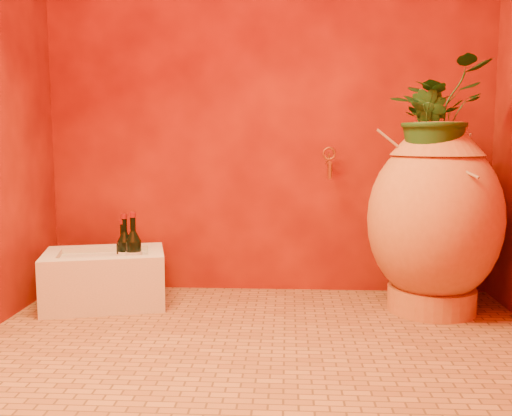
# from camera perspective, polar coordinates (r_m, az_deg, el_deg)

# --- Properties ---
(floor) EXTENTS (2.50, 2.50, 0.00)m
(floor) POSITION_cam_1_polar(r_m,az_deg,el_deg) (2.42, 0.33, -14.32)
(floor) COLOR #935B30
(floor) RESTS_ON ground
(wall_back) EXTENTS (2.50, 0.02, 2.50)m
(wall_back) POSITION_cam_1_polar(r_m,az_deg,el_deg) (3.27, 1.25, 13.55)
(wall_back) COLOR #590B05
(wall_back) RESTS_ON ground
(amphora) EXTENTS (0.69, 0.69, 0.96)m
(amphora) POSITION_cam_1_polar(r_m,az_deg,el_deg) (3.00, 17.41, -1.02)
(amphora) COLOR #B57033
(amphora) RESTS_ON floor
(stone_basin) EXTENTS (0.70, 0.56, 0.29)m
(stone_basin) POSITION_cam_1_polar(r_m,az_deg,el_deg) (3.14, -14.88, -6.91)
(stone_basin) COLOR beige
(stone_basin) RESTS_ON floor
(wine_bottle_a) EXTENTS (0.08, 0.08, 0.34)m
(wine_bottle_a) POSITION_cam_1_polar(r_m,az_deg,el_deg) (3.03, -12.13, -4.56)
(wine_bottle_a) COLOR black
(wine_bottle_a) RESTS_ON stone_basin
(wine_bottle_b) EXTENTS (0.07, 0.07, 0.30)m
(wine_bottle_b) POSITION_cam_1_polar(r_m,az_deg,el_deg) (3.08, -13.13, -4.69)
(wine_bottle_b) COLOR black
(wine_bottle_b) RESTS_ON stone_basin
(wine_bottle_c) EXTENTS (0.08, 0.08, 0.33)m
(wine_bottle_c) POSITION_cam_1_polar(r_m,az_deg,el_deg) (3.07, -12.94, -4.50)
(wine_bottle_c) COLOR black
(wine_bottle_c) RESTS_ON stone_basin
(wall_tap) EXTENTS (0.07, 0.16, 0.17)m
(wall_tap) POSITION_cam_1_polar(r_m,az_deg,el_deg) (3.17, 7.33, 4.65)
(wall_tap) COLOR #9E6424
(wall_tap) RESTS_ON wall_back
(plant_main) EXTENTS (0.63, 0.62, 0.53)m
(plant_main) POSITION_cam_1_polar(r_m,az_deg,el_deg) (2.95, 17.53, 8.94)
(plant_main) COLOR #164017
(plant_main) RESTS_ON amphora
(plant_side) EXTENTS (0.25, 0.26, 0.38)m
(plant_side) POSITION_cam_1_polar(r_m,az_deg,el_deg) (2.90, 16.71, 7.60)
(plant_side) COLOR #164017
(plant_side) RESTS_ON amphora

